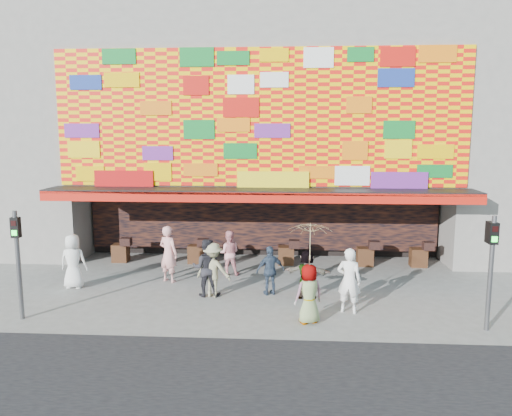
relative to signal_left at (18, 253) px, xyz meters
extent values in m
plane|color=slate|center=(6.20, 1.50, -1.86)|extent=(90.00, 90.00, 0.00)
cube|color=gray|center=(6.20, 9.50, 4.64)|extent=(15.00, 8.00, 7.00)
cube|color=black|center=(6.20, 10.50, -0.36)|extent=(15.00, 6.00, 3.00)
cube|color=gray|center=(-1.10, 6.50, -0.36)|extent=(0.40, 2.00, 3.00)
cube|color=gray|center=(13.50, 6.50, -0.36)|extent=(0.40, 2.00, 3.00)
cube|color=black|center=(6.20, 4.90, 1.14)|extent=(15.20, 1.60, 0.12)
cube|color=red|center=(6.20, 4.12, 0.99)|extent=(15.20, 0.04, 0.35)
cube|color=#FFC300|center=(6.20, 5.46, 3.69)|extent=(14.80, 0.08, 4.90)
cube|color=black|center=(6.20, 7.35, -0.31)|extent=(14.00, 0.25, 2.50)
cylinder|color=#59595B|center=(0.00, 0.00, -0.36)|extent=(0.12, 0.12, 3.00)
cube|color=black|center=(0.00, 0.00, 0.69)|extent=(0.22, 0.18, 0.55)
cube|color=black|center=(0.00, -0.09, 0.82)|extent=(0.14, 0.02, 0.14)
cube|color=#19E533|center=(0.00, -0.09, 0.56)|extent=(0.14, 0.02, 0.14)
cylinder|color=#59595B|center=(12.40, 0.00, -0.36)|extent=(0.12, 0.12, 3.00)
cube|color=black|center=(12.40, 0.00, 0.69)|extent=(0.22, 0.18, 0.55)
cube|color=black|center=(12.40, -0.09, 0.82)|extent=(0.14, 0.02, 0.14)
cube|color=#19E533|center=(12.40, -0.09, 0.56)|extent=(0.14, 0.02, 0.14)
imported|color=white|center=(0.28, 2.76, -0.97)|extent=(0.87, 0.57, 1.78)
imported|color=pink|center=(3.22, 3.62, -0.89)|extent=(0.84, 0.73, 1.94)
imported|color=#242228|center=(4.74, 2.24, -0.96)|extent=(0.91, 0.72, 1.80)
imported|color=#99946F|center=(4.96, 2.19, -1.01)|extent=(1.21, 0.87, 1.70)
imported|color=#314056|center=(6.71, 2.48, -1.08)|extent=(0.99, 0.68, 1.55)
imported|color=gray|center=(7.84, 2.18, -1.09)|extent=(1.48, 0.70, 1.53)
imported|color=gray|center=(7.82, 0.20, -1.06)|extent=(0.93, 0.79, 1.61)
imported|color=white|center=(8.98, 1.07, -0.93)|extent=(0.78, 0.62, 1.86)
imported|color=pink|center=(5.17, 4.56, -1.06)|extent=(0.80, 0.63, 1.60)
imported|color=beige|center=(7.82, 0.20, 0.35)|extent=(1.46, 1.47, 1.03)
cylinder|color=#4C3326|center=(7.82, 0.20, -0.61)|extent=(0.02, 0.02, 1.00)
camera|label=1|loc=(7.22, -12.61, 3.24)|focal=35.00mm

